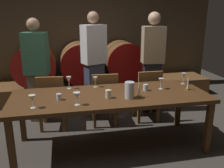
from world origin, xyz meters
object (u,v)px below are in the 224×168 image
wine_glass_left (69,80)px  chair_right (147,93)px  wine_barrel_left (35,64)px  wine_barrel_center (80,62)px  chair_left (52,100)px  wine_glass_center_left (77,96)px  candle_right (188,86)px  wine_glass_far_left (32,99)px  wine_barrel_right (123,61)px  wine_glass_right (161,81)px  dining_table (111,99)px  guest_right (152,62)px  guest_left (37,70)px  cup_right (146,87)px  candle_left (139,93)px  guest_center (94,64)px  chair_center (104,97)px  cup_center (108,94)px  cup_left (59,97)px  wine_glass_far_right (184,76)px  wine_glass_center_right (95,80)px  pitcher (130,90)px

wine_glass_left → chair_right: bearing=14.6°
wine_barrel_left → wine_barrel_center: bearing=0.0°
chair_left → wine_glass_center_left: bearing=114.8°
candle_right → wine_glass_left: (-1.59, 0.38, 0.08)m
wine_glass_far_left → wine_barrel_right: bearing=55.5°
wine_glass_center_left → wine_glass_right: bearing=17.5°
wine_barrel_right → candle_right: (0.37, -2.15, 0.04)m
dining_table → wine_glass_center_left: bearing=-147.9°
chair_left → wine_barrel_right: bearing=-129.6°
guest_right → wine_glass_left: (-1.50, -0.73, -0.05)m
chair_left → guest_left: bearing=-55.3°
wine_barrel_right → cup_right: (-0.21, -2.07, 0.03)m
wine_barrel_center → candle_left: wine_barrel_center is taller
wine_barrel_right → wine_glass_right: wine_barrel_right is taller
dining_table → guest_right: size_ratio=1.42×
chair_left → guest_center: 0.95m
chair_center → wine_glass_left: bearing=31.6°
chair_center → guest_right: 1.13m
guest_right → cup_center: guest_right is taller
cup_left → guest_center: bearing=63.6°
candle_right → chair_right: bearing=113.4°
cup_right → chair_right: bearing=67.1°
wine_glass_far_right → cup_right: 0.69m
wine_glass_far_left → wine_glass_center_left: same height
wine_barrel_right → guest_center: size_ratio=0.46×
dining_table → wine_glass_left: wine_glass_left is taller
wine_barrel_left → wine_glass_left: wine_barrel_left is taller
wine_glass_center_right → candle_right: bearing=-17.2°
chair_center → wine_glass_center_right: bearing=62.0°
wine_glass_right → cup_right: 0.24m
chair_center → wine_glass_right: 0.98m
wine_glass_far_left → wine_glass_left: size_ratio=0.88×
wine_glass_far_left → chair_right: bearing=29.7°
wine_glass_center_left → wine_glass_right: size_ratio=1.00×
wine_glass_center_right → pitcher: bearing=-57.5°
pitcher → cup_right: bearing=39.7°
chair_right → wine_glass_far_left: wine_glass_far_left is taller
guest_right → cup_right: (-0.49, -1.03, -0.13)m
wine_barrel_center → wine_glass_left: 1.80m
candle_left → pitcher: bearing=-172.3°
guest_center → candle_right: size_ratio=9.69×
wine_barrel_right → guest_left: guest_left is taller
chair_right → guest_left: guest_left is taller
wine_barrel_right → wine_glass_right: size_ratio=5.41×
cup_right → wine_barrel_center: bearing=108.9°
wine_barrel_center → pitcher: 2.36m
dining_table → candle_left: bearing=-26.9°
wine_barrel_left → wine_glass_right: wine_barrel_left is taller
candle_right → cup_right: size_ratio=2.12×
chair_center → candle_right: candle_right is taller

